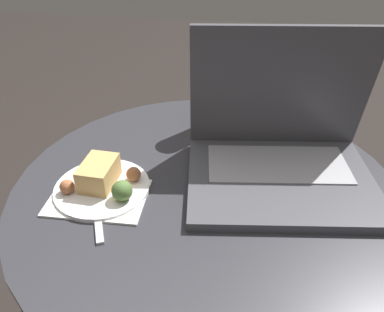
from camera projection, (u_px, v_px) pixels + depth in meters
table at (205, 230)px, 0.77m from camera, size 0.72×0.72×0.48m
napkin at (98, 197)px, 0.67m from camera, size 0.17×0.12×0.00m
laptop at (280, 149)px, 0.70m from camera, size 0.37×0.30×0.27m
beer_glass at (212, 90)px, 0.82m from camera, size 0.06×0.06×0.19m
snack_plate at (103, 182)px, 0.68m from camera, size 0.17×0.17×0.05m
fork at (96, 197)px, 0.67m from camera, size 0.09×0.19×0.01m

